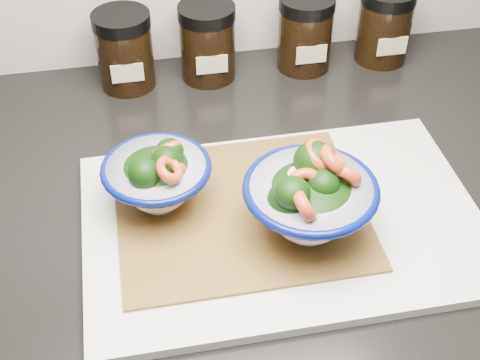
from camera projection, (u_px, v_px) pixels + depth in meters
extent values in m
cube|color=black|center=(364.00, 176.00, 0.86)|extent=(3.50, 0.60, 0.04)
cube|color=silver|center=(283.00, 222.00, 0.76)|extent=(0.45, 0.30, 0.01)
cube|color=olive|center=(240.00, 210.00, 0.77)|extent=(0.28, 0.24, 0.00)
cylinder|color=white|center=(160.00, 199.00, 0.77)|extent=(0.04, 0.04, 0.01)
ellipsoid|color=white|center=(159.00, 191.00, 0.76)|extent=(0.07, 0.07, 0.03)
torus|color=#050F58|center=(156.00, 168.00, 0.74)|extent=(0.12, 0.12, 0.01)
torus|color=#050F58|center=(157.00, 177.00, 0.75)|extent=(0.10, 0.10, 0.00)
ellipsoid|color=black|center=(157.00, 174.00, 0.74)|extent=(0.09, 0.09, 0.04)
ellipsoid|color=black|center=(170.00, 151.00, 0.74)|extent=(0.03, 0.03, 0.03)
cylinder|color=#477233|center=(170.00, 159.00, 0.74)|extent=(0.01, 0.01, 0.02)
ellipsoid|color=black|center=(166.00, 158.00, 0.74)|extent=(0.03, 0.03, 0.03)
cylinder|color=#477233|center=(167.00, 165.00, 0.75)|extent=(0.01, 0.01, 0.02)
ellipsoid|color=black|center=(165.00, 157.00, 0.73)|extent=(0.03, 0.03, 0.03)
cylinder|color=#477233|center=(166.00, 165.00, 0.73)|extent=(0.01, 0.01, 0.02)
ellipsoid|color=black|center=(167.00, 162.00, 0.73)|extent=(0.04, 0.04, 0.04)
cylinder|color=#477233|center=(167.00, 171.00, 0.74)|extent=(0.01, 0.01, 0.02)
ellipsoid|color=black|center=(144.00, 174.00, 0.71)|extent=(0.04, 0.04, 0.04)
cylinder|color=#477233|center=(145.00, 182.00, 0.72)|extent=(0.01, 0.01, 0.02)
torus|color=#D74128|center=(169.00, 170.00, 0.71)|extent=(0.04, 0.04, 0.03)
torus|color=#D74128|center=(167.00, 150.00, 0.74)|extent=(0.05, 0.04, 0.05)
torus|color=#D74128|center=(173.00, 164.00, 0.73)|extent=(0.04, 0.05, 0.05)
cylinder|color=#CCBC8E|center=(176.00, 153.00, 0.74)|extent=(0.02, 0.02, 0.01)
cylinder|color=#CCBC8E|center=(166.00, 158.00, 0.73)|extent=(0.02, 0.02, 0.01)
cylinder|color=white|center=(307.00, 226.00, 0.74)|extent=(0.05, 0.05, 0.01)
ellipsoid|color=white|center=(308.00, 216.00, 0.73)|extent=(0.08, 0.08, 0.04)
torus|color=#050F58|center=(311.00, 189.00, 0.70)|extent=(0.15, 0.15, 0.01)
torus|color=#050F58|center=(310.00, 199.00, 0.71)|extent=(0.12, 0.12, 0.00)
ellipsoid|color=black|center=(310.00, 196.00, 0.71)|extent=(0.11, 0.11, 0.05)
ellipsoid|color=black|center=(292.00, 193.00, 0.67)|extent=(0.04, 0.04, 0.03)
cylinder|color=#477233|center=(292.00, 202.00, 0.68)|extent=(0.01, 0.01, 0.02)
ellipsoid|color=black|center=(314.00, 162.00, 0.71)|extent=(0.05, 0.05, 0.05)
cylinder|color=#477233|center=(313.00, 174.00, 0.72)|extent=(0.02, 0.02, 0.03)
ellipsoid|color=black|center=(289.00, 200.00, 0.68)|extent=(0.05, 0.05, 0.04)
cylinder|color=#477233|center=(288.00, 211.00, 0.69)|extent=(0.02, 0.02, 0.03)
ellipsoid|color=black|center=(311.00, 180.00, 0.70)|extent=(0.04, 0.04, 0.03)
cylinder|color=#477233|center=(310.00, 189.00, 0.71)|extent=(0.01, 0.02, 0.02)
ellipsoid|color=black|center=(323.00, 185.00, 0.69)|extent=(0.03, 0.03, 0.03)
cylinder|color=#477233|center=(322.00, 193.00, 0.70)|extent=(0.01, 0.01, 0.02)
torus|color=#D74128|center=(319.00, 155.00, 0.70)|extent=(0.05, 0.05, 0.04)
torus|color=#D74128|center=(342.00, 175.00, 0.70)|extent=(0.06, 0.05, 0.05)
torus|color=#D74128|center=(304.00, 205.00, 0.66)|extent=(0.04, 0.06, 0.06)
torus|color=#D74128|center=(333.00, 160.00, 0.69)|extent=(0.04, 0.05, 0.05)
torus|color=#D74128|center=(303.00, 186.00, 0.69)|extent=(0.06, 0.05, 0.05)
cylinder|color=#CCBC8E|center=(298.00, 174.00, 0.70)|extent=(0.02, 0.02, 0.01)
cylinder|color=black|center=(125.00, 56.00, 0.95)|extent=(0.08, 0.08, 0.09)
cylinder|color=black|center=(121.00, 20.00, 0.92)|extent=(0.08, 0.08, 0.02)
cube|color=#C6B793|center=(127.00, 73.00, 0.93)|extent=(0.05, 0.00, 0.03)
cylinder|color=black|center=(208.00, 48.00, 0.97)|extent=(0.08, 0.08, 0.09)
cylinder|color=black|center=(206.00, 12.00, 0.93)|extent=(0.08, 0.08, 0.02)
cube|color=#C6B793|center=(212.00, 65.00, 0.94)|extent=(0.04, 0.00, 0.03)
cylinder|color=black|center=(305.00, 38.00, 0.99)|extent=(0.08, 0.08, 0.09)
cylinder|color=black|center=(307.00, 3.00, 0.95)|extent=(0.08, 0.08, 0.02)
cube|color=#C6B793|center=(311.00, 55.00, 0.96)|extent=(0.04, 0.00, 0.03)
cylinder|color=black|center=(384.00, 30.00, 1.01)|extent=(0.08, 0.08, 0.09)
cube|color=#C6B793|center=(392.00, 46.00, 0.98)|extent=(0.05, 0.00, 0.03)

